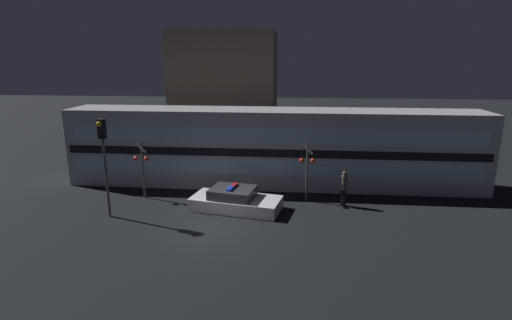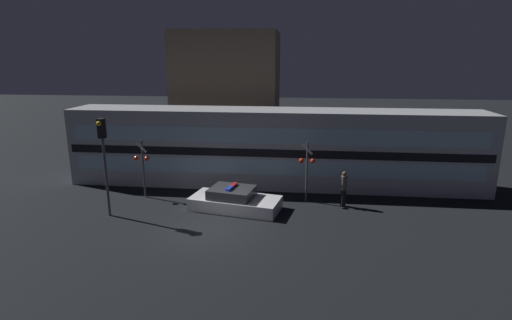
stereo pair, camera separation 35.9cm
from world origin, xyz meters
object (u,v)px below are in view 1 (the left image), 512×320
object	(u,v)px
traffic_light_corner	(103,148)
pedestrian	(344,188)
police_car	(235,201)
train	(273,148)
crossing_signal_near	(307,165)

from	to	relation	value
traffic_light_corner	pedestrian	bearing A→B (deg)	12.62
police_car	traffic_light_corner	bearing A→B (deg)	-154.42
police_car	train	bearing A→B (deg)	80.12
crossing_signal_near	train	bearing A→B (deg)	124.47
pedestrian	crossing_signal_near	world-z (taller)	crossing_signal_near
train	traffic_light_corner	size ratio (longest dim) A/B	5.09
police_car	traffic_light_corner	xyz separation A→B (m)	(-5.82, -1.51, 2.91)
train	crossing_signal_near	size ratio (longest dim) A/B	7.48
crossing_signal_near	traffic_light_corner	world-z (taller)	traffic_light_corner
traffic_light_corner	train	bearing A→B (deg)	37.87
pedestrian	train	bearing A→B (deg)	139.12
police_car	crossing_signal_near	xyz separation A→B (m)	(3.56, 1.49, 1.51)
police_car	traffic_light_corner	distance (m)	6.69
train	police_car	world-z (taller)	train
train	traffic_light_corner	bearing A→B (deg)	-142.13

